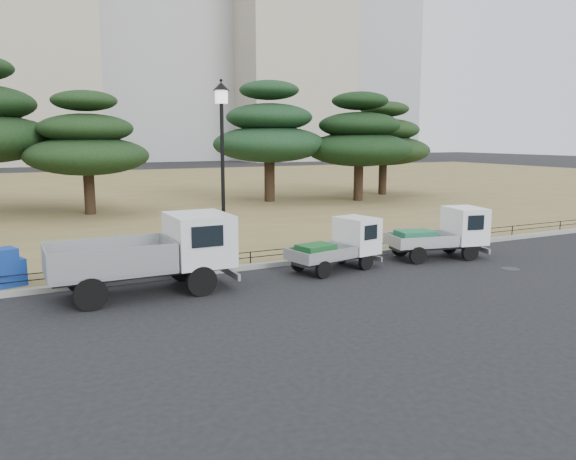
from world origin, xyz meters
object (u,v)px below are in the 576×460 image
truck_kei_front (340,245)px  street_lamp (222,144)px  truck_kei_rear (443,233)px  truck_large (153,251)px

truck_kei_front → street_lamp: size_ratio=0.57×
truck_kei_rear → truck_kei_front: bearing=-171.1°
truck_kei_rear → truck_large: bearing=-169.1°
truck_large → truck_kei_rear: bearing=-0.6°
truck_kei_front → street_lamp: street_lamp is taller
truck_large → street_lamp: 4.27m
truck_kei_front → truck_kei_rear: size_ratio=0.91×
truck_kei_rear → street_lamp: (-7.56, 1.79, 3.15)m
street_lamp → truck_large: bearing=-147.4°
truck_kei_front → street_lamp: (-3.37, 1.61, 3.23)m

